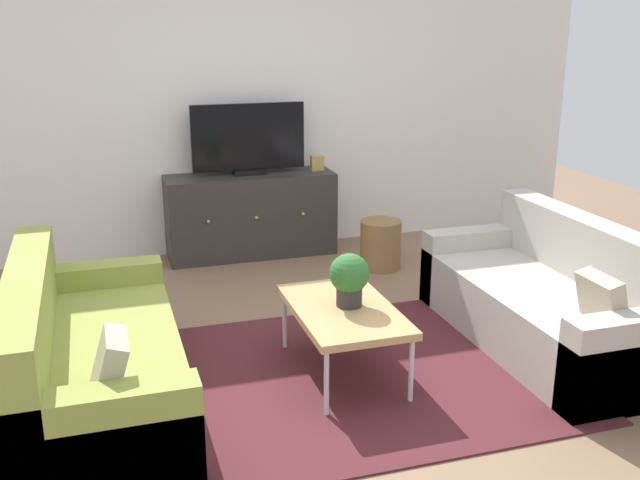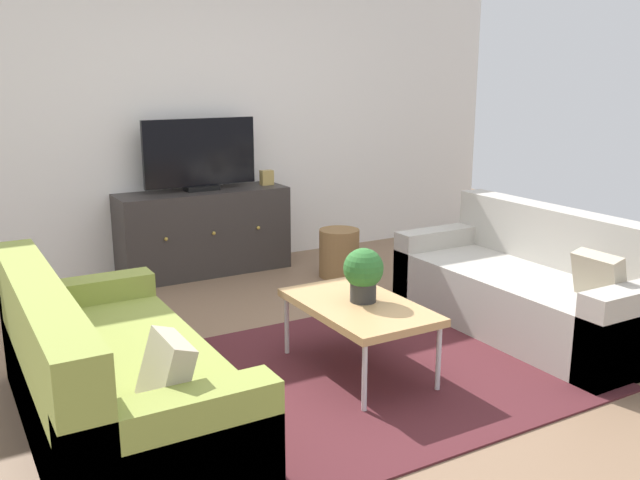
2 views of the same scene
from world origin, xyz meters
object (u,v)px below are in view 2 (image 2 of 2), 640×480
potted_plant (363,272)px  flat_screen_tv (200,155)px  couch_left_side (101,384)px  tv_console (204,232)px  coffee_table (358,308)px  couch_right_side (535,290)px  mantel_clock (267,178)px  wicker_basket (339,253)px

potted_plant → flat_screen_tv: flat_screen_tv is taller
flat_screen_tv → couch_left_side: bearing=-120.6°
tv_console → flat_screen_tv: flat_screen_tv is taller
coffee_table → potted_plant: potted_plant is taller
couch_right_side → mantel_clock: size_ratio=14.24×
flat_screen_tv → mantel_clock: flat_screen_tv is taller
flat_screen_tv → potted_plant: bearing=-88.4°
potted_plant → tv_console: bearing=91.6°
wicker_basket → couch_right_side: bearing=-73.4°
couch_right_side → wicker_basket: (-0.51, 1.70, -0.06)m
couch_left_side → coffee_table: (1.44, -0.00, 0.12)m
couch_left_side → tv_console: 2.77m
couch_left_side → coffee_table: bearing=-0.1°
wicker_basket → coffee_table: bearing=-118.4°
wicker_basket → flat_screen_tv: bearing=143.7°
flat_screen_tv → wicker_basket: (0.95, -0.70, -0.82)m
tv_console → mantel_clock: mantel_clock is taller
mantel_clock → tv_console: bearing=-180.0°
potted_plant → wicker_basket: bearing=62.5°
coffee_table → tv_console: (-0.03, 2.38, -0.03)m
couch_left_side → tv_console: couch_left_side is taller
coffee_table → mantel_clock: (0.58, 2.38, 0.39)m
coffee_table → mantel_clock: mantel_clock is taller
coffee_table → mantel_clock: size_ratio=7.20×
couch_right_side → flat_screen_tv: (-1.45, 2.39, 0.75)m
coffee_table → potted_plant: bearing=18.2°
couch_right_side → potted_plant: couch_right_side is taller
couch_left_side → flat_screen_tv: (1.42, 2.39, 0.75)m
potted_plant → wicker_basket: potted_plant is taller
flat_screen_tv → mantel_clock: bearing=-1.9°
couch_left_side → potted_plant: (1.48, 0.01, 0.33)m
wicker_basket → tv_console: bearing=144.5°
flat_screen_tv → wicker_basket: flat_screen_tv is taller
potted_plant → mantel_clock: bearing=77.2°
couch_left_side → wicker_basket: bearing=35.7°
potted_plant → mantel_clock: size_ratio=2.39×
coffee_table → couch_right_side: bearing=0.1°
flat_screen_tv → coffee_table: bearing=-89.3°
potted_plant → wicker_basket: 1.95m
flat_screen_tv → mantel_clock: (0.60, -0.02, -0.24)m
couch_right_side → wicker_basket: couch_right_side is taller
tv_console → mantel_clock: bearing=0.0°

